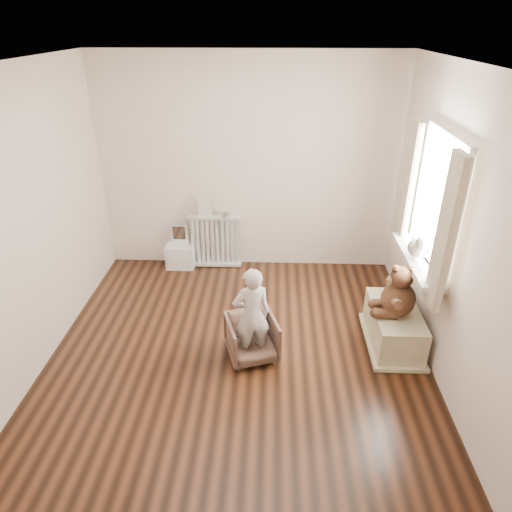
{
  "coord_description": "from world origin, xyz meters",
  "views": [
    {
      "loc": [
        0.31,
        -3.53,
        2.89
      ],
      "look_at": [
        0.15,
        0.45,
        0.8
      ],
      "focal_mm": 32.0,
      "sensor_mm": 36.0,
      "label": 1
    }
  ],
  "objects_px": {
    "radiator": "(215,239)",
    "child": "(252,315)",
    "teddy_bear": "(400,289)",
    "toy_bench": "(394,326)",
    "plush_cat": "(418,247)",
    "armchair": "(252,338)",
    "toy_vanity": "(180,247)"
  },
  "relations": [
    {
      "from": "radiator",
      "to": "armchair",
      "type": "xyz_separation_m",
      "value": [
        0.56,
        -1.77,
        -0.18
      ]
    },
    {
      "from": "toy_bench",
      "to": "radiator",
      "type": "bearing_deg",
      "value": 142.08
    },
    {
      "from": "teddy_bear",
      "to": "child",
      "type": "bearing_deg",
      "value": -167.21
    },
    {
      "from": "plush_cat",
      "to": "toy_bench",
      "type": "bearing_deg",
      "value": -121.33
    },
    {
      "from": "armchair",
      "to": "teddy_bear",
      "type": "distance_m",
      "value": 1.45
    },
    {
      "from": "armchair",
      "to": "toy_bench",
      "type": "bearing_deg",
      "value": -7.05
    },
    {
      "from": "armchair",
      "to": "plush_cat",
      "type": "xyz_separation_m",
      "value": [
        1.53,
        0.39,
        0.79
      ]
    },
    {
      "from": "toy_bench",
      "to": "teddy_bear",
      "type": "relative_size",
      "value": 1.61
    },
    {
      "from": "toy_vanity",
      "to": "toy_bench",
      "type": "distance_m",
      "value": 2.82
    },
    {
      "from": "armchair",
      "to": "radiator",
      "type": "bearing_deg",
      "value": 90.05
    },
    {
      "from": "child",
      "to": "teddy_bear",
      "type": "relative_size",
      "value": 1.88
    },
    {
      "from": "child",
      "to": "toy_bench",
      "type": "relative_size",
      "value": 1.16
    },
    {
      "from": "child",
      "to": "plush_cat",
      "type": "relative_size",
      "value": 3.22
    },
    {
      "from": "teddy_bear",
      "to": "plush_cat",
      "type": "height_order",
      "value": "plush_cat"
    },
    {
      "from": "toy_vanity",
      "to": "armchair",
      "type": "xyz_separation_m",
      "value": [
        1.01,
        -1.74,
        -0.07
      ]
    },
    {
      "from": "armchair",
      "to": "teddy_bear",
      "type": "xyz_separation_m",
      "value": [
        1.36,
        0.19,
        0.46
      ]
    },
    {
      "from": "child",
      "to": "plush_cat",
      "type": "bearing_deg",
      "value": 178.71
    },
    {
      "from": "teddy_bear",
      "to": "plush_cat",
      "type": "bearing_deg",
      "value": 53.41
    },
    {
      "from": "radiator",
      "to": "toy_bench",
      "type": "relative_size",
      "value": 0.84
    },
    {
      "from": "child",
      "to": "toy_bench",
      "type": "distance_m",
      "value": 1.45
    },
    {
      "from": "armchair",
      "to": "child",
      "type": "relative_size",
      "value": 0.48
    },
    {
      "from": "armchair",
      "to": "child",
      "type": "xyz_separation_m",
      "value": [
        0.0,
        -0.05,
        0.29
      ]
    },
    {
      "from": "child",
      "to": "toy_bench",
      "type": "xyz_separation_m",
      "value": [
        1.39,
        0.3,
        -0.3
      ]
    },
    {
      "from": "toy_vanity",
      "to": "plush_cat",
      "type": "xyz_separation_m",
      "value": [
        2.54,
        -1.35,
        0.72
      ]
    },
    {
      "from": "child",
      "to": "plush_cat",
      "type": "height_order",
      "value": "plush_cat"
    },
    {
      "from": "radiator",
      "to": "toy_bench",
      "type": "distance_m",
      "value": 2.47
    },
    {
      "from": "child",
      "to": "teddy_bear",
      "type": "bearing_deg",
      "value": 172.58
    },
    {
      "from": "child",
      "to": "plush_cat",
      "type": "xyz_separation_m",
      "value": [
        1.53,
        0.44,
        0.5
      ]
    },
    {
      "from": "toy_bench",
      "to": "plush_cat",
      "type": "bearing_deg",
      "value": 44.55
    },
    {
      "from": "toy_vanity",
      "to": "toy_bench",
      "type": "height_order",
      "value": "toy_vanity"
    },
    {
      "from": "radiator",
      "to": "child",
      "type": "height_order",
      "value": "child"
    },
    {
      "from": "toy_bench",
      "to": "teddy_bear",
      "type": "xyz_separation_m",
      "value": [
        -0.03,
        -0.06,
        0.47
      ]
    }
  ]
}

